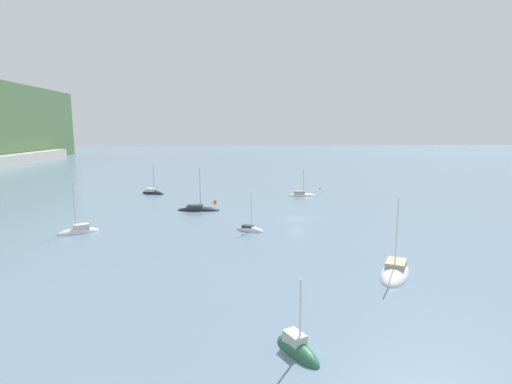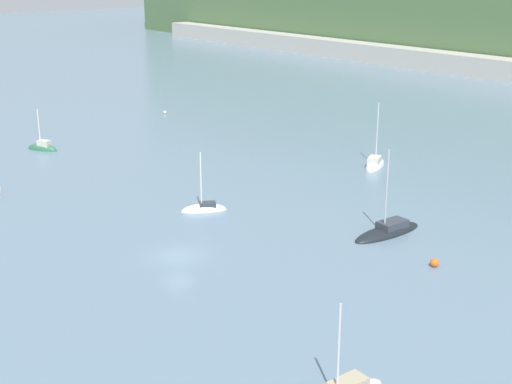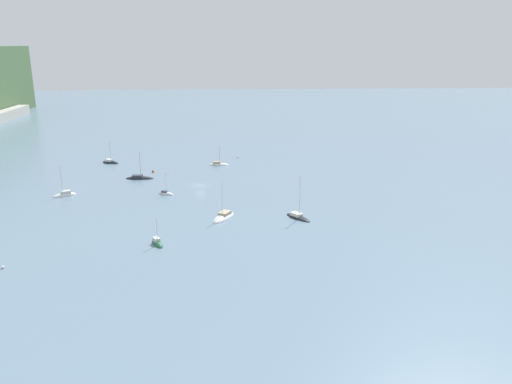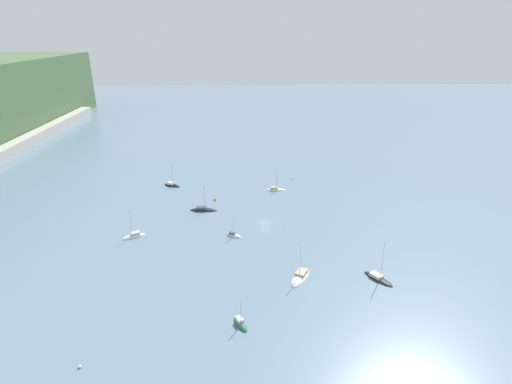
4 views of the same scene
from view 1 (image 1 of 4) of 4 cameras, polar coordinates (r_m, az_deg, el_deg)
The scene contains 10 objects.
ground_plane at distance 70.55m, azimuth 5.88°, elevation -3.85°, with size 600.00×600.00×0.00m, color slate.
sailboat_0 at distance 100.09m, azimuth -14.54°, elevation -0.18°, with size 4.51×6.44×7.97m.
sailboat_1 at distance 30.58m, azimuth 5.92°, elevation -21.66°, with size 4.76×3.47×6.44m.
sailboat_2 at distance 62.01m, azimuth -0.90°, elevation -5.53°, with size 3.58×4.77×6.99m.
sailboat_3 at distance 78.09m, azimuth -8.27°, elevation -2.55°, with size 2.77×8.26×8.93m.
sailboat_4 at distance 46.78m, azimuth 19.22°, elevation -10.95°, with size 8.53×6.42×9.56m.
sailboat_5 at distance 94.39m, azimuth 6.52°, elevation -0.49°, with size 2.11×6.68×7.07m.
sailboat_6 at distance 66.63m, azimuth -24.00°, elevation -5.25°, with size 4.55×6.19×8.74m.
mooring_buoy_1 at distance 85.13m, azimuth -5.86°, elevation -1.36°, with size 0.74×0.74×0.74m.
mooring_buoy_2 at distance 105.81m, azimuth 9.10°, elevation 0.59°, with size 0.61×0.61×0.61m.
Camera 1 is at (-67.95, 10.63, 15.73)m, focal length 28.00 mm.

